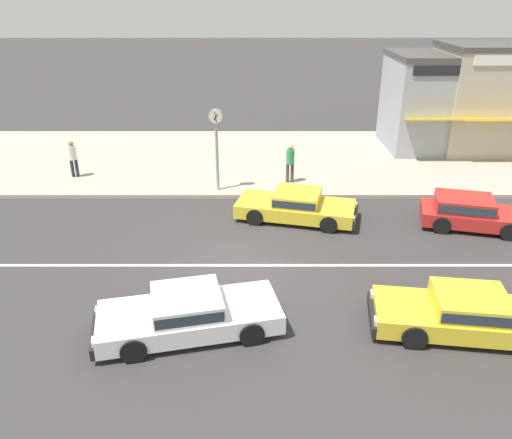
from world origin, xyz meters
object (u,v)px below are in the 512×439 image
Objects in this scene: hatchback_red_3 at (467,211)px; street_clock at (214,132)px; sedan_yellow_0 at (295,205)px; pedestrian_far_end at (288,160)px; shopfront_mid_block at (432,101)px; pedestrian_near_clock at (71,157)px; sedan_yellow_4 at (467,313)px; shopfront_corner_warung at (506,97)px; sedan_white_1 at (186,313)px.

street_clock is at bearing 160.34° from hatchback_red_3.
sedan_yellow_0 is 2.78× the size of pedestrian_far_end.
pedestrian_near_clock is at bearing -164.61° from shopfront_mid_block.
pedestrian_far_end is (9.41, -0.68, 0.04)m from pedestrian_near_clock.
sedan_yellow_0 is 0.88× the size of shopfront_mid_block.
sedan_yellow_0 is at bearing -40.36° from street_clock.
shopfront_mid_block reaches higher than street_clock.
shopfront_corner_warung is at bearing 63.80° from sedan_yellow_4.
hatchback_red_3 is at bearing -34.25° from pedestrian_far_end.
sedan_yellow_4 is 1.46× the size of street_clock.
sedan_yellow_0 is at bearing -89.47° from pedestrian_far_end.
shopfront_mid_block is at bearing 49.45° from sedan_yellow_0.
shopfront_mid_block is (1.53, 9.49, 1.93)m from hatchback_red_3.
street_clock is (0.09, 9.21, 2.03)m from sedan_white_1.
sedan_yellow_4 is at bearing -104.07° from shopfront_mid_block.
street_clock reaches higher than pedestrian_far_end.
hatchback_red_3 reaches higher than sedan_yellow_0.
pedestrian_near_clock reaches higher than sedan_white_1.
pedestrian_far_end is at bearing 110.12° from sedan_yellow_4.
sedan_yellow_4 is (3.68, -6.65, 0.00)m from sedan_yellow_0.
sedan_white_1 is 1.23× the size of hatchback_red_3.
shopfront_corner_warung is (7.48, 15.20, 2.21)m from sedan_yellow_4.
street_clock reaches higher than sedan_white_1.
hatchback_red_3 is 2.32× the size of pedestrian_far_end.
street_clock is 0.48× the size of shopfront_corner_warung.
hatchback_red_3 is at bearing -99.17° from shopfront_mid_block.
shopfront_mid_block reaches higher than sedan_yellow_4.
sedan_white_1 is at bearing -115.28° from sedan_yellow_0.
sedan_yellow_0 is at bearing -130.55° from shopfront_mid_block.
shopfront_mid_block is (7.56, 8.83, 1.98)m from sedan_yellow_0.
pedestrian_near_clock is at bearing 140.52° from sedan_yellow_4.
pedestrian_far_end is 9.40m from shopfront_mid_block.
shopfront_mid_block is (10.60, 6.25, -0.05)m from street_clock.
sedan_white_1 is 0.98× the size of sedan_yellow_4.
street_clock is at bearing -13.76° from pedestrian_near_clock.
shopfront_mid_block is (-3.60, 0.28, -0.23)m from shopfront_corner_warung.
sedan_yellow_4 is (-2.35, -6.00, -0.05)m from hatchback_red_3.
street_clock reaches higher than sedan_yellow_4.
pedestrian_near_clock is (-6.40, 1.57, -1.49)m from street_clock.
pedestrian_near_clock reaches higher than sedan_yellow_4.
shopfront_corner_warung reaches higher than street_clock.
shopfront_corner_warung is 3.62m from shopfront_mid_block.
sedan_yellow_4 is 10.80m from pedestrian_far_end.
hatchback_red_3 is 0.56× the size of shopfront_corner_warung.
sedan_white_1 is 0.68× the size of shopfront_corner_warung.
pedestrian_near_clock is 9.43m from pedestrian_far_end.
sedan_white_1 and sedan_yellow_4 have the same top height.
pedestrian_near_clock is (-15.47, 4.81, 0.49)m from hatchback_red_3.
pedestrian_far_end is at bearing 90.53° from sedan_yellow_0.
pedestrian_near_clock is at bearing 166.24° from street_clock.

